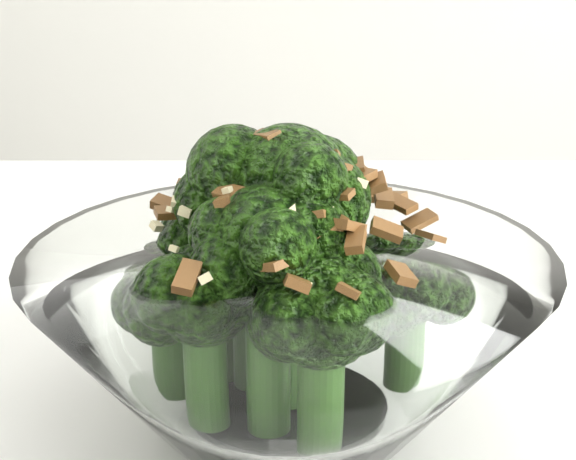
% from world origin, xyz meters
% --- Properties ---
extents(table, '(1.39, 1.14, 0.75)m').
position_xyz_m(table, '(-0.01, 0.08, 0.68)').
color(table, white).
rests_on(table, ground).
extents(broccoli_dish, '(0.24, 0.24, 0.15)m').
position_xyz_m(broccoli_dish, '(0.09, 0.02, 0.81)').
color(broccoli_dish, white).
rests_on(broccoli_dish, table).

